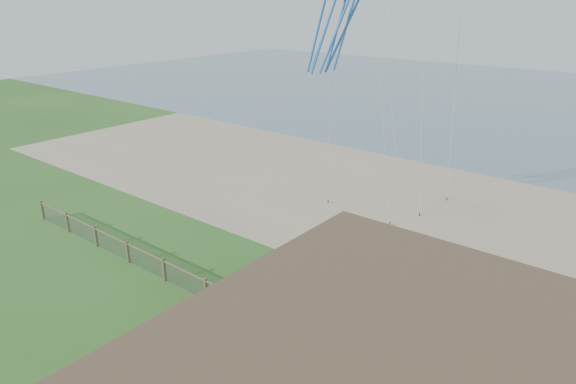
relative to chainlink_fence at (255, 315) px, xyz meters
The scene contains 4 objects.
sand_beach 16.01m from the chainlink_fence, 90.00° to the left, with size 72.00×20.00×0.02m, color tan.
ocean 60.00m from the chainlink_fence, 90.00° to the left, with size 160.00×68.00×0.02m, color slate.
chainlink_fence is the anchor object (origin of this frame).
octopus_kite 16.62m from the chainlink_fence, 108.47° to the left, with size 3.75×2.65×7.72m, color #F7275E, non-canonical shape.
Camera 1 is at (12.64, -7.50, 13.22)m, focal length 32.00 mm.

